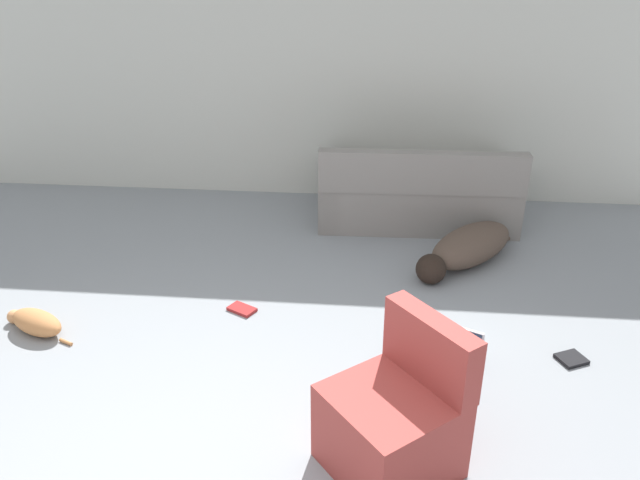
{
  "coord_description": "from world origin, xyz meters",
  "views": [
    {
      "loc": [
        0.85,
        -2.07,
        2.44
      ],
      "look_at": [
        0.5,
        1.68,
        0.61
      ],
      "focal_mm": 35.0,
      "sensor_mm": 36.0,
      "label": 1
    }
  ],
  "objects_px": {
    "couch": "(417,195)",
    "side_chair": "(395,420)",
    "book_red": "(242,309)",
    "laptop_open": "(456,349)",
    "book_black": "(571,359)",
    "dog": "(467,247)",
    "cat": "(35,322)"
  },
  "relations": [
    {
      "from": "couch",
      "to": "side_chair",
      "type": "xyz_separation_m",
      "value": [
        -0.25,
        -3.09,
        0.02
      ]
    },
    {
      "from": "book_red",
      "to": "couch",
      "type": "bearing_deg",
      "value": 52.6
    },
    {
      "from": "couch",
      "to": "dog",
      "type": "bearing_deg",
      "value": 113.44
    },
    {
      "from": "laptop_open",
      "to": "side_chair",
      "type": "relative_size",
      "value": 0.5
    },
    {
      "from": "dog",
      "to": "book_red",
      "type": "bearing_deg",
      "value": -20.29
    },
    {
      "from": "dog",
      "to": "laptop_open",
      "type": "height_order",
      "value": "dog"
    },
    {
      "from": "couch",
      "to": "book_red",
      "type": "xyz_separation_m",
      "value": [
        -1.32,
        -1.73,
        -0.25
      ]
    },
    {
      "from": "dog",
      "to": "side_chair",
      "type": "height_order",
      "value": "side_chair"
    },
    {
      "from": "couch",
      "to": "book_black",
      "type": "distance_m",
      "value": 2.31
    },
    {
      "from": "cat",
      "to": "dog",
      "type": "bearing_deg",
      "value": -132.9
    },
    {
      "from": "couch",
      "to": "side_chair",
      "type": "bearing_deg",
      "value": 84.08
    },
    {
      "from": "laptop_open",
      "to": "book_red",
      "type": "height_order",
      "value": "laptop_open"
    },
    {
      "from": "cat",
      "to": "side_chair",
      "type": "distance_m",
      "value": 2.61
    },
    {
      "from": "side_chair",
      "to": "cat",
      "type": "bearing_deg",
      "value": -151.44
    },
    {
      "from": "laptop_open",
      "to": "book_black",
      "type": "distance_m",
      "value": 0.74
    },
    {
      "from": "dog",
      "to": "cat",
      "type": "relative_size",
      "value": 1.87
    },
    {
      "from": "dog",
      "to": "book_black",
      "type": "xyz_separation_m",
      "value": [
        0.52,
        -1.29,
        -0.13
      ]
    },
    {
      "from": "couch",
      "to": "book_black",
      "type": "bearing_deg",
      "value": 111.75
    },
    {
      "from": "laptop_open",
      "to": "book_red",
      "type": "bearing_deg",
      "value": -172.08
    },
    {
      "from": "couch",
      "to": "laptop_open",
      "type": "bearing_deg",
      "value": 92.98
    },
    {
      "from": "book_red",
      "to": "book_black",
      "type": "height_order",
      "value": "same"
    },
    {
      "from": "couch",
      "to": "book_black",
      "type": "relative_size",
      "value": 8.48
    },
    {
      "from": "book_red",
      "to": "book_black",
      "type": "xyz_separation_m",
      "value": [
        2.22,
        -0.39,
        0.0
      ]
    },
    {
      "from": "dog",
      "to": "book_red",
      "type": "distance_m",
      "value": 1.93
    },
    {
      "from": "couch",
      "to": "cat",
      "type": "xyz_separation_m",
      "value": [
        -2.67,
        -2.12,
        -0.19
      ]
    },
    {
      "from": "laptop_open",
      "to": "book_red",
      "type": "distance_m",
      "value": 1.55
    },
    {
      "from": "couch",
      "to": "book_red",
      "type": "height_order",
      "value": "couch"
    },
    {
      "from": "couch",
      "to": "cat",
      "type": "distance_m",
      "value": 3.41
    },
    {
      "from": "couch",
      "to": "side_chair",
      "type": "distance_m",
      "value": 3.1
    },
    {
      "from": "dog",
      "to": "side_chair",
      "type": "bearing_deg",
      "value": 26.3
    },
    {
      "from": "laptop_open",
      "to": "book_black",
      "type": "xyz_separation_m",
      "value": [
        0.74,
        0.05,
        -0.06
      ]
    },
    {
      "from": "couch",
      "to": "cat",
      "type": "height_order",
      "value": "couch"
    }
  ]
}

